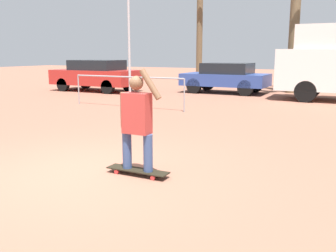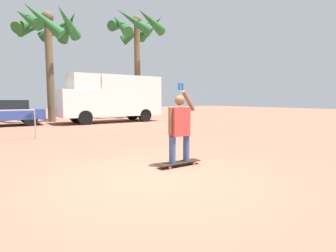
# 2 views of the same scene
# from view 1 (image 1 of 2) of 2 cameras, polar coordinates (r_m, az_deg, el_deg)

# --- Properties ---
(ground_plane) EXTENTS (80.00, 80.00, 0.00)m
(ground_plane) POSITION_cam_1_polar(r_m,az_deg,el_deg) (6.01, -12.64, -7.02)
(ground_plane) COLOR #935B47
(skateboard) EXTENTS (1.00, 0.24, 0.09)m
(skateboard) POSITION_cam_1_polar(r_m,az_deg,el_deg) (5.77, -4.64, -6.77)
(skateboard) COLOR black
(skateboard) RESTS_ON ground_plane
(person_skateboarder) EXTENTS (0.69, 0.22, 1.53)m
(person_skateboarder) POSITION_cam_1_polar(r_m,az_deg,el_deg) (5.58, -4.78, 1.18)
(person_skateboarder) COLOR #384C7A
(person_skateboarder) RESTS_ON skateboard
(parked_car_blue) EXTENTS (3.92, 1.94, 1.40)m
(parked_car_blue) POSITION_cam_1_polar(r_m,az_deg,el_deg) (17.82, 8.80, 7.42)
(parked_car_blue) COLOR black
(parked_car_blue) RESTS_ON ground_plane
(parked_car_red) EXTENTS (4.32, 1.92, 1.51)m
(parked_car_red) POSITION_cam_1_polar(r_m,az_deg,el_deg) (18.88, -10.93, 7.69)
(parked_car_red) COLOR black
(parked_car_red) RESTS_ON ground_plane
(flagpole) EXTENTS (0.95, 0.12, 5.87)m
(flagpole) POSITION_cam_1_polar(r_m,az_deg,el_deg) (14.26, -5.76, 17.22)
(flagpole) COLOR #B7B7BC
(flagpole) RESTS_ON ground_plane
(plaza_railing_segment) EXTENTS (4.29, 0.05, 1.08)m
(plaza_railing_segment) POSITION_cam_1_polar(r_m,az_deg,el_deg) (12.81, -6.22, 6.80)
(plaza_railing_segment) COLOR #99999E
(plaza_railing_segment) RESTS_ON ground_plane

